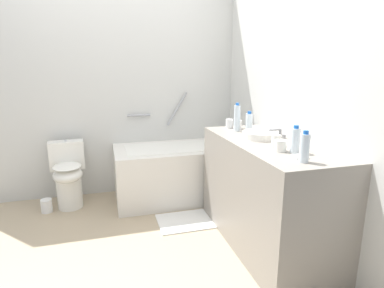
{
  "coord_description": "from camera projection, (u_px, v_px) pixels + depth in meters",
  "views": [
    {
      "loc": [
        -0.06,
        -2.46,
        1.44
      ],
      "look_at": [
        0.67,
        0.12,
        0.8
      ],
      "focal_mm": 29.33,
      "sensor_mm": 36.0,
      "label": 1
    }
  ],
  "objects": [
    {
      "name": "water_bottle_2",
      "position": [
        237.0,
        118.0,
        2.86
      ],
      "size": [
        0.06,
        0.06,
        0.26
      ],
      "color": "silver",
      "rests_on": "vanity_counter"
    },
    {
      "name": "vanity_counter",
      "position": [
        265.0,
        193.0,
        2.58
      ],
      "size": [
        0.6,
        1.43,
        0.88
      ],
      "primitive_type": "cube",
      "color": "gray",
      "rests_on": "ground_plane"
    },
    {
      "name": "sink_faucet",
      "position": [
        279.0,
        133.0,
        2.62
      ],
      "size": [
        0.13,
        0.15,
        0.08
      ],
      "color": "#9F9FA4",
      "rests_on": "vanity_counter"
    },
    {
      "name": "sink_basin",
      "position": [
        260.0,
        135.0,
        2.58
      ],
      "size": [
        0.29,
        0.29,
        0.06
      ],
      "primitive_type": "cylinder",
      "color": "white",
      "rests_on": "vanity_counter"
    },
    {
      "name": "wall_right_mirror",
      "position": [
        289.0,
        97.0,
        2.78
      ],
      "size": [
        0.1,
        2.82,
        2.39
      ],
      "primitive_type": "cube",
      "color": "silver",
      "rests_on": "ground_plane"
    },
    {
      "name": "water_bottle_0",
      "position": [
        249.0,
        123.0,
        2.8
      ],
      "size": [
        0.06,
        0.06,
        0.19
      ],
      "color": "silver",
      "rests_on": "vanity_counter"
    },
    {
      "name": "water_bottle_1",
      "position": [
        295.0,
        140.0,
        2.12
      ],
      "size": [
        0.06,
        0.06,
        0.19
      ],
      "color": "silver",
      "rests_on": "vanity_counter"
    },
    {
      "name": "bathtub",
      "position": [
        179.0,
        170.0,
        3.56
      ],
      "size": [
        1.4,
        0.74,
        1.17
      ],
      "color": "silver",
      "rests_on": "ground_plane"
    },
    {
      "name": "soap_dish",
      "position": [
        300.0,
        156.0,
        2.01
      ],
      "size": [
        0.09,
        0.06,
        0.02
      ],
      "primitive_type": "cube",
      "color": "white",
      "rests_on": "vanity_counter"
    },
    {
      "name": "water_bottle_3",
      "position": [
        305.0,
        148.0,
        1.9
      ],
      "size": [
        0.06,
        0.06,
        0.2
      ],
      "color": "silver",
      "rests_on": "vanity_counter"
    },
    {
      "name": "drinking_glass_2",
      "position": [
        238.0,
        125.0,
        2.98
      ],
      "size": [
        0.07,
        0.07,
        0.08
      ],
      "primitive_type": "cylinder",
      "color": "white",
      "rests_on": "vanity_counter"
    },
    {
      "name": "toilet",
      "position": [
        68.0,
        175.0,
        3.31
      ],
      "size": [
        0.37,
        0.5,
        0.7
      ],
      "rotation": [
        0.0,
        0.0,
        -1.5
      ],
      "color": "white",
      "rests_on": "ground_plane"
    },
    {
      "name": "wall_back_tiled",
      "position": [
        108.0,
        91.0,
        3.56
      ],
      "size": [
        3.36,
        0.1,
        2.39
      ],
      "primitive_type": "cube",
      "color": "silver",
      "rests_on": "ground_plane"
    },
    {
      "name": "drinking_glass_3",
      "position": [
        280.0,
        146.0,
        2.16
      ],
      "size": [
        0.08,
        0.08,
        0.08
      ],
      "primitive_type": "cylinder",
      "color": "white",
      "rests_on": "vanity_counter"
    },
    {
      "name": "bath_mat",
      "position": [
        185.0,
        221.0,
        3.03
      ],
      "size": [
        0.51,
        0.41,
        0.01
      ],
      "primitive_type": "cube",
      "color": "white",
      "rests_on": "ground_plane"
    },
    {
      "name": "drinking_glass_0",
      "position": [
        276.0,
        140.0,
        2.32
      ],
      "size": [
        0.07,
        0.07,
        0.08
      ],
      "primitive_type": "cylinder",
      "color": "white",
      "rests_on": "vanity_counter"
    },
    {
      "name": "toilet_paper_roll",
      "position": [
        47.0,
        206.0,
        3.23
      ],
      "size": [
        0.11,
        0.11,
        0.14
      ],
      "primitive_type": "cylinder",
      "color": "white",
      "rests_on": "ground_plane"
    },
    {
      "name": "ground_plane",
      "position": [
        120.0,
        243.0,
        2.66
      ],
      "size": [
        3.96,
        3.96,
        0.0
      ],
      "primitive_type": "plane",
      "color": "tan"
    },
    {
      "name": "drinking_glass_1",
      "position": [
        229.0,
        124.0,
        3.02
      ],
      "size": [
        0.07,
        0.07,
        0.09
      ],
      "primitive_type": "cylinder",
      "color": "white",
      "rests_on": "vanity_counter"
    }
  ]
}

